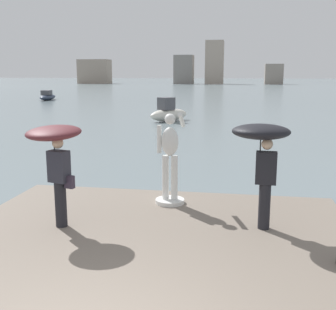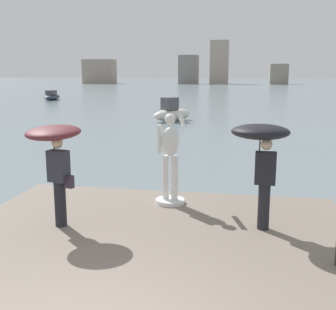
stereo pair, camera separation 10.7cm
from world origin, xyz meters
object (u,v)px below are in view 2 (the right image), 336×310
at_px(onlooker_right, 262,144).
at_px(statue_white_figure, 170,162).
at_px(boat_near, 172,113).
at_px(onlooker_left, 55,147).
at_px(boat_leftward, 52,96).

bearing_deg(onlooker_right, statue_white_figure, 147.31).
bearing_deg(boat_near, onlooker_left, -86.16).
distance_m(onlooker_left, boat_near, 21.39).
bearing_deg(boat_leftward, onlooker_right, -59.95).
bearing_deg(boat_near, onlooker_right, -75.85).
bearing_deg(onlooker_left, onlooker_right, 7.61).
distance_m(onlooker_right, boat_near, 21.49).
bearing_deg(onlooker_right, onlooker_left, -172.39).
xyz_separation_m(statue_white_figure, boat_near, (-3.32, 19.55, -0.78)).
distance_m(boat_near, boat_leftward, 26.85).
height_order(statue_white_figure, boat_near, statue_white_figure).
bearing_deg(boat_near, boat_leftward, 132.69).
bearing_deg(onlooker_right, boat_near, 104.15).
relative_size(onlooker_left, boat_near, 0.61).
xyz_separation_m(onlooker_right, boat_near, (-5.24, 20.79, -1.45)).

